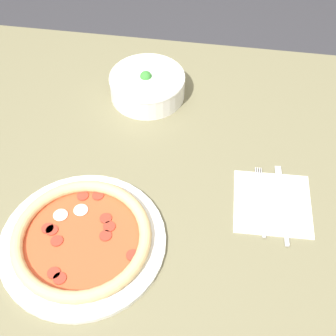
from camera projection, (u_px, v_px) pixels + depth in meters
name	position (u px, v px, depth m)	size (l,w,h in m)	color
ground_plane	(160.00, 295.00, 1.72)	(8.00, 8.00, 0.00)	#333338
dining_table	(156.00, 184.00, 1.20)	(1.37, 0.97, 0.76)	#706B4C
pizza	(82.00, 239.00, 0.97)	(0.35, 0.35, 0.04)	white
bowl	(147.00, 85.00, 1.25)	(0.20, 0.20, 0.08)	white
napkin	(272.00, 203.00, 1.05)	(0.18, 0.18, 0.00)	white
fork	(261.00, 202.00, 1.05)	(0.03, 0.19, 0.00)	silver
knife	(283.00, 207.00, 1.04)	(0.03, 0.22, 0.01)	silver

